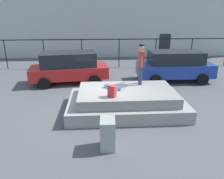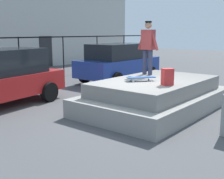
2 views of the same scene
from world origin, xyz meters
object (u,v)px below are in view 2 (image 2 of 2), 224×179
Objects in this scene: skateboard at (141,78)px; car_blue_hatchback_mid at (119,62)px; skateboarder at (148,44)px; backpack at (167,77)px.

skateboard is 0.18× the size of car_blue_hatchback_mid.
skateboard is at bearing -135.46° from car_blue_hatchback_mid.
skateboarder is at bearing 25.05° from skateboard.
backpack is 6.11m from car_blue_hatchback_mid.
skateboarder is 2.20× the size of skateboard.
car_blue_hatchback_mid reaches higher than skateboard.
skateboarder reaches higher than backpack.
skateboard is 5.40m from car_blue_hatchback_mid.
skateboarder is 2.09m from backpack.
skateboarder is at bearing -129.32° from car_blue_hatchback_mid.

